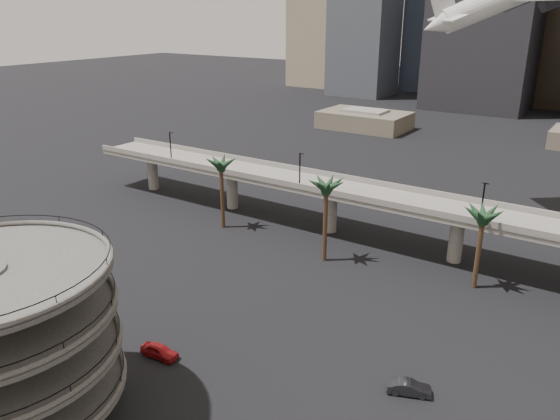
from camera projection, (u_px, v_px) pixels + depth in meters
The scene contains 5 objects.
overpass at pixel (391, 204), 88.46m from camera, with size 130.00×9.30×14.70m.
palm_trees at pixel (449, 208), 74.95m from camera, with size 76.40×18.40×14.00m.
low_buildings at pixel (535, 138), 154.51m from camera, with size 135.00×27.50×6.80m.
car_a at pixel (160, 351), 61.40m from camera, with size 1.83×4.56×1.55m, color maroon.
car_b at pixel (409, 388), 55.48m from camera, with size 1.57×4.50×1.48m, color black.
Camera 1 is at (31.41, -24.33, 36.86)m, focal length 35.00 mm.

